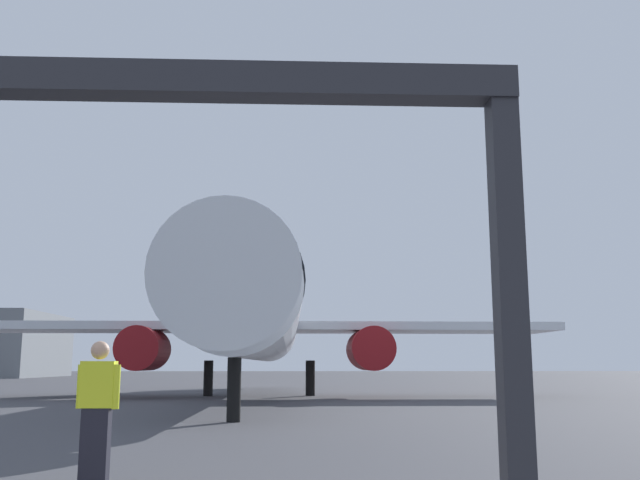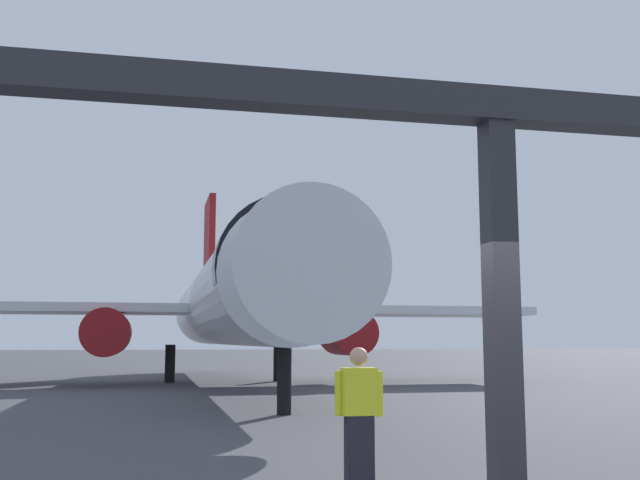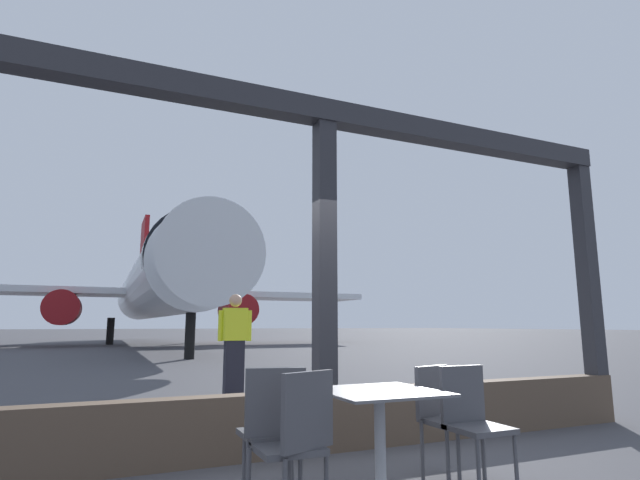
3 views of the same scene
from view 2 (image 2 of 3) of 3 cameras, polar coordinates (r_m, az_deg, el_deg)
name	(u,v)px [view 2 (image 2 of 3)]	position (r m, az deg, el deg)	size (l,w,h in m)	color
ground_plane	(192,372)	(44.98, -9.66, -9.80)	(220.00, 220.00, 0.00)	#424247
window_frame	(505,413)	(5.46, 13.77, -12.58)	(7.95, 0.24, 3.62)	brown
airplane	(233,301)	(31.37, -6.59, -4.62)	(27.17, 32.07, 10.23)	silver
ground_crew_worker	(359,419)	(9.11, 2.96, -13.37)	(0.55, 0.23, 1.74)	black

